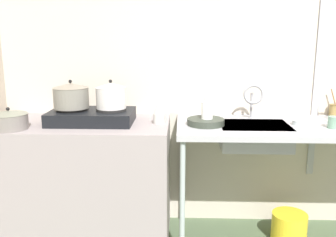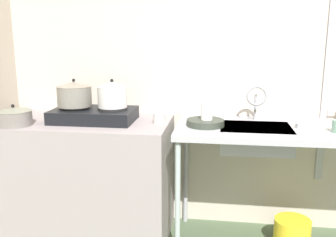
% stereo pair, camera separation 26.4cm
% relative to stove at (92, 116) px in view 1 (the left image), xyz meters
% --- Properties ---
extents(wall_back, '(5.42, 0.10, 2.77)m').
position_rel_stove_xyz_m(wall_back, '(1.54, 0.38, 0.43)').
color(wall_back, beige).
rests_on(wall_back, ground).
extents(wall_metal_strip, '(0.05, 0.01, 2.21)m').
position_rel_stove_xyz_m(wall_metal_strip, '(1.68, 0.33, 0.57)').
color(wall_metal_strip, '#A7A9AE').
extents(counter_concrete, '(1.23, 0.67, 0.90)m').
position_rel_stove_xyz_m(counter_concrete, '(-0.07, -0.00, -0.50)').
color(counter_concrete, gray).
rests_on(counter_concrete, ground).
extents(counter_sink, '(1.58, 0.67, 0.90)m').
position_rel_stove_xyz_m(counter_sink, '(1.40, 0.00, -0.11)').
color(counter_sink, '#A7A9AE').
rests_on(counter_sink, ground).
extents(stove, '(0.59, 0.37, 0.11)m').
position_rel_stove_xyz_m(stove, '(0.00, 0.00, 0.00)').
color(stove, black).
rests_on(stove, counter_concrete).
extents(pot_on_left_burner, '(0.25, 0.25, 0.20)m').
position_rel_stove_xyz_m(pot_on_left_burner, '(-0.14, -0.00, 0.15)').
color(pot_on_left_burner, slate).
rests_on(pot_on_left_burner, stove).
extents(pot_on_right_burner, '(0.21, 0.21, 0.20)m').
position_rel_stove_xyz_m(pot_on_right_burner, '(0.14, -0.00, 0.15)').
color(pot_on_right_burner, silver).
rests_on(pot_on_right_burner, stove).
extents(pot_beside_stove, '(0.25, 0.25, 0.15)m').
position_rel_stove_xyz_m(pot_beside_stove, '(-0.51, -0.20, 0.01)').
color(pot_beside_stove, slate).
rests_on(pot_beside_stove, counter_concrete).
extents(percolator, '(0.09, 0.09, 0.16)m').
position_rel_stove_xyz_m(percolator, '(0.48, -0.00, 0.03)').
color(percolator, beige).
rests_on(percolator, counter_concrete).
extents(sink_basin, '(0.48, 0.37, 0.16)m').
position_rel_stove_xyz_m(sink_basin, '(1.15, -0.01, -0.13)').
color(sink_basin, '#A7A9AE').
rests_on(sink_basin, counter_sink).
extents(faucet, '(0.15, 0.08, 0.26)m').
position_rel_stove_xyz_m(faucet, '(1.16, 0.15, 0.13)').
color(faucet, '#A7A9AE').
rests_on(faucet, counter_sink).
extents(frying_pan, '(0.26, 0.26, 0.04)m').
position_rel_stove_xyz_m(frying_pan, '(0.81, -0.03, -0.03)').
color(frying_pan, '#32392F').
rests_on(frying_pan, counter_sink).
extents(cup_by_rack, '(0.07, 0.07, 0.08)m').
position_rel_stove_xyz_m(cup_by_rack, '(1.66, -0.10, -0.01)').
color(cup_by_rack, gray).
rests_on(cup_by_rack, counter_sink).
extents(small_bowl_on_drainboard, '(0.12, 0.12, 0.04)m').
position_rel_stove_xyz_m(small_bowl_on_drainboard, '(1.47, -0.02, -0.03)').
color(small_bowl_on_drainboard, white).
rests_on(small_bowl_on_drainboard, counter_sink).
extents(bottle_by_sink, '(0.08, 0.08, 0.20)m').
position_rel_stove_xyz_m(bottle_by_sink, '(0.82, -0.03, 0.04)').
color(bottle_by_sink, white).
rests_on(bottle_by_sink, counter_sink).
extents(utensil_jar, '(0.07, 0.06, 0.21)m').
position_rel_stove_xyz_m(utensil_jar, '(1.81, 0.28, 0.00)').
color(utensil_jar, olive).
rests_on(utensil_jar, counter_sink).
extents(bucket_on_floor, '(0.26, 0.26, 0.22)m').
position_rel_stove_xyz_m(bucket_on_floor, '(1.45, 0.00, -0.84)').
color(bucket_on_floor, yellow).
rests_on(bucket_on_floor, ground).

